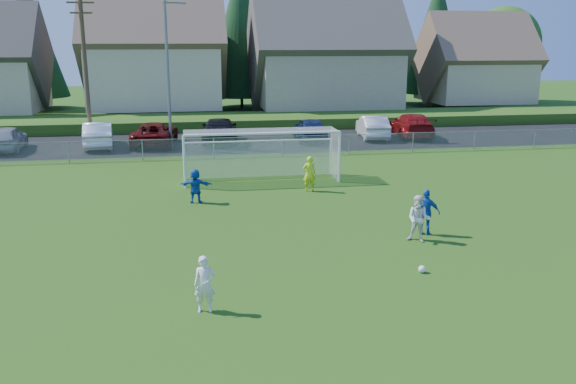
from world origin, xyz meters
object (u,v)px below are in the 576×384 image
object	(u,v)px
car_a	(6,138)
car_f	(373,127)
car_c	(155,134)
car_g	(412,125)
player_blue_a	(426,212)
soccer_goal	(261,147)
car_b	(98,135)
player_white_b	(419,219)
goalkeeper	(309,174)
player_white_a	(205,284)
soccer_ball	(422,269)
car_e	(310,129)
player_blue_b	(195,186)
car_d	(219,130)

from	to	relation	value
car_a	car_f	bearing A→B (deg)	-179.62
car_c	car_f	bearing A→B (deg)	-172.60
car_g	car_a	bearing A→B (deg)	10.28
player_blue_a	soccer_goal	distance (m)	10.53
car_b	car_g	size ratio (longest dim) A/B	0.87
player_white_b	goalkeeper	xyz separation A→B (m)	(-2.24, 7.54, -0.00)
goalkeeper	car_a	xyz separation A→B (m)	(-16.29, 12.94, -0.02)
player_white_a	car_a	world-z (taller)	car_a
player_blue_a	soccer_goal	xyz separation A→B (m)	(-4.67, 9.40, 0.82)
player_white_a	car_g	size ratio (longest dim) A/B	0.26
soccer_ball	car_b	bearing A→B (deg)	117.44
player_white_b	car_b	bearing A→B (deg)	155.65
car_f	car_a	bearing A→B (deg)	9.50
car_f	soccer_goal	size ratio (longest dim) A/B	0.64
car_g	car_c	bearing A→B (deg)	9.60
car_e	player_blue_b	bearing A→B (deg)	64.53
player_blue_b	car_f	xyz separation A→B (m)	(12.37, 15.22, 0.06)
player_white_b	car_f	size ratio (longest dim) A/B	0.34
car_a	car_g	size ratio (longest dim) A/B	0.82
player_blue_a	car_a	world-z (taller)	player_blue_a
player_blue_b	car_c	bearing A→B (deg)	-69.55
player_blue_a	car_g	distance (m)	22.27
car_g	car_e	bearing A→B (deg)	12.65
player_blue_b	goalkeeper	size ratio (longest dim) A/B	0.90
car_c	car_e	world-z (taller)	car_e
soccer_ball	player_white_a	world-z (taller)	player_white_a
player_blue_a	car_e	xyz separation A→B (m)	(-0.01, 20.36, -0.02)
player_white_a	car_f	size ratio (longest dim) A/B	0.31
car_f	soccer_goal	distance (m)	14.70
player_blue_b	car_g	world-z (taller)	car_g
goalkeeper	soccer_goal	world-z (taller)	soccer_goal
car_g	soccer_goal	distance (m)	16.75
player_white_a	car_e	size ratio (longest dim) A/B	0.31
player_blue_a	car_f	bearing A→B (deg)	-75.64
car_f	car_e	bearing A→B (deg)	13.26
car_e	soccer_goal	distance (m)	11.95
player_blue_a	goalkeeper	xyz separation A→B (m)	(-2.78, 6.85, -0.01)
player_blue_a	car_f	size ratio (longest dim) A/B	0.34
player_blue_b	soccer_goal	world-z (taller)	soccer_goal
car_a	goalkeeper	bearing A→B (deg)	139.31
player_white_a	car_d	world-z (taller)	car_d
car_f	car_g	size ratio (longest dim) A/B	0.84
car_g	soccer_goal	bearing A→B (deg)	51.57
car_d	car_e	bearing A→B (deg)	179.30
soccer_ball	car_e	xyz separation A→B (m)	(1.45, 23.79, 0.68)
player_white_b	car_e	xyz separation A→B (m)	(0.53, 21.05, -0.01)
soccer_goal	car_e	bearing A→B (deg)	66.93
car_c	car_g	world-z (taller)	car_g
soccer_goal	car_d	bearing A→B (deg)	96.82
car_c	soccer_goal	distance (m)	12.35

